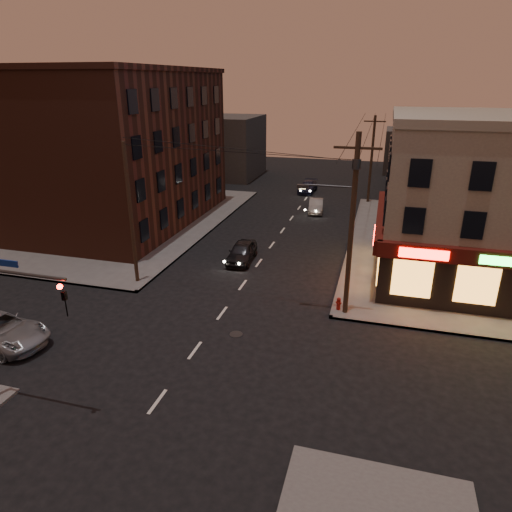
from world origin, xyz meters
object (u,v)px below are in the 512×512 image
(sedan_near, at_px, (242,252))
(sedan_mid, at_px, (316,206))
(fire_hydrant, at_px, (339,303))
(sedan_far, at_px, (308,187))

(sedan_near, distance_m, sedan_mid, 15.17)
(sedan_mid, height_order, fire_hydrant, sedan_mid)
(sedan_mid, xyz_separation_m, fire_hydrant, (4.49, -20.88, -0.09))
(sedan_near, bearing_deg, fire_hydrant, -41.51)
(sedan_near, distance_m, sedan_far, 23.20)
(sedan_mid, bearing_deg, sedan_near, -109.22)
(sedan_far, distance_m, fire_hydrant, 30.01)
(sedan_near, xyz_separation_m, fire_hydrant, (7.71, -6.06, -0.16))
(sedan_mid, bearing_deg, fire_hydrant, -84.84)
(sedan_mid, bearing_deg, sedan_far, 98.17)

